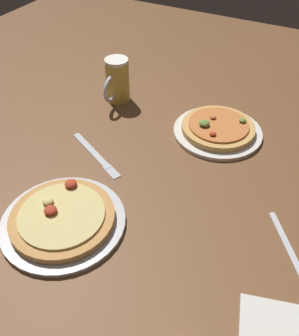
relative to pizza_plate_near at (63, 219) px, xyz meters
The scene contains 6 objects.
ground_plane 0.27m from the pizza_plate_near, 68.39° to the left, with size 2.40×2.40×0.03m, color brown.
pizza_plate_near is the anchor object (origin of this frame).
pizza_plate_far 0.54m from the pizza_plate_near, 68.67° to the left, with size 0.27×0.27×0.05m.
beer_mug_dark 0.55m from the pizza_plate_near, 108.05° to the left, with size 0.08×0.13×0.15m.
fork_left 0.52m from the pizza_plate_near, 17.54° to the left, with size 0.15×0.20×0.01m.
knife_right 0.25m from the pizza_plate_near, 106.88° to the left, with size 0.22×0.12×0.01m.
Camera 1 is at (0.34, -0.65, 0.68)m, focal length 39.81 mm.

